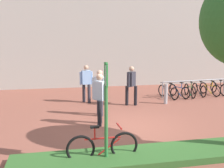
# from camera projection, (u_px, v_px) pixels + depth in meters

# --- Properties ---
(ground_plane) EXTENTS (60.00, 60.00, 0.00)m
(ground_plane) POSITION_uv_depth(u_px,v_px,m) (129.00, 128.00, 8.36)
(ground_plane) COLOR brown
(building_facade) EXTENTS (28.00, 1.20, 10.00)m
(building_facade) POSITION_uv_depth(u_px,v_px,m) (92.00, 5.00, 15.99)
(building_facade) COLOR #B2ADA3
(building_facade) RESTS_ON ground
(planter_strip) EXTENTS (7.00, 1.10, 0.16)m
(planter_strip) POSITION_uv_depth(u_px,v_px,m) (161.00, 155.00, 6.18)
(planter_strip) COLOR #336028
(planter_strip) RESTS_ON ground
(parking_sign_post) EXTENTS (0.08, 0.36, 2.30)m
(parking_sign_post) POSITION_uv_depth(u_px,v_px,m) (106.00, 98.00, 5.69)
(parking_sign_post) COLOR #2D7238
(parking_sign_post) RESTS_ON ground
(bike_at_sign) EXTENTS (1.68, 0.42, 0.86)m
(bike_at_sign) POSITION_uv_depth(u_px,v_px,m) (103.00, 147.00, 5.98)
(bike_at_sign) COLOR black
(bike_at_sign) RESTS_ON ground
(bike_rack_cluster) EXTENTS (3.73, 1.94, 0.83)m
(bike_rack_cluster) POSITION_uv_depth(u_px,v_px,m) (194.00, 89.00, 13.35)
(bike_rack_cluster) COLOR #99999E
(bike_rack_cluster) RESTS_ON ground
(bollard_steel) EXTENTS (0.16, 0.16, 0.90)m
(bollard_steel) POSITION_uv_depth(u_px,v_px,m) (166.00, 94.00, 11.63)
(bollard_steel) COLOR #ADADB2
(bollard_steel) RESTS_ON ground
(person_shirt_white) EXTENTS (0.61, 0.38, 1.72)m
(person_shirt_white) POSITION_uv_depth(u_px,v_px,m) (86.00, 81.00, 11.81)
(person_shirt_white) COLOR #2D2D38
(person_shirt_white) RESTS_ON ground
(person_shirt_blue) EXTENTS (0.54, 0.41, 1.72)m
(person_shirt_blue) POSITION_uv_depth(u_px,v_px,m) (100.00, 90.00, 9.70)
(person_shirt_blue) COLOR #383342
(person_shirt_blue) RESTS_ON ground
(person_casual_tan) EXTENTS (0.45, 0.47, 1.72)m
(person_casual_tan) POSITION_uv_depth(u_px,v_px,m) (100.00, 96.00, 8.56)
(person_casual_tan) COLOR black
(person_casual_tan) RESTS_ON ground
(person_suited_dark) EXTENTS (0.51, 0.48, 1.72)m
(person_suited_dark) POSITION_uv_depth(u_px,v_px,m) (131.00, 83.00, 11.28)
(person_suited_dark) COLOR black
(person_suited_dark) RESTS_ON ground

